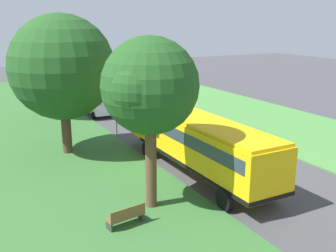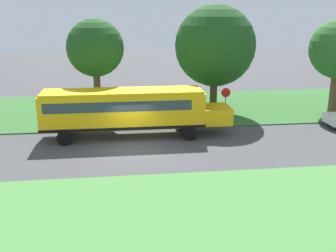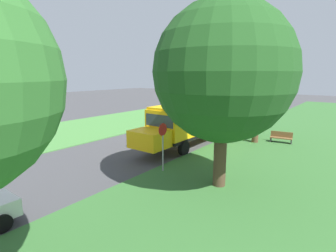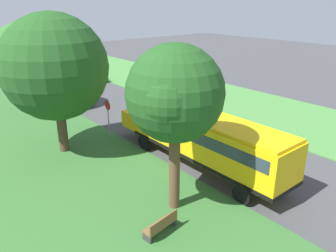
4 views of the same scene
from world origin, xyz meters
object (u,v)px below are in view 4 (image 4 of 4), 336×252
(car_white_nearest, at_px, (75,94))
(oak_tree_beside_bus, at_px, (174,95))
(park_bench, at_px, (161,225))
(oak_tree_far_end, at_px, (23,52))
(stop_sign, at_px, (108,115))
(car_green_middle, at_px, (91,74))
(school_bus, at_px, (202,135))
(oak_tree_roadside_mid, at_px, (57,65))

(car_white_nearest, relative_size, oak_tree_beside_bus, 0.58)
(car_white_nearest, xyz_separation_m, park_bench, (-5.43, -19.70, -0.40))
(oak_tree_far_end, distance_m, stop_sign, 10.41)
(car_green_middle, bearing_deg, oak_tree_beside_bus, -109.79)
(oak_tree_far_end, bearing_deg, car_white_nearest, -3.98)
(car_green_middle, xyz_separation_m, stop_sign, (-7.40, -17.00, 0.86))
(school_bus, height_order, oak_tree_roadside_mid, oak_tree_roadside_mid)
(car_white_nearest, height_order, oak_tree_roadside_mid, oak_tree_roadside_mid)
(park_bench, bearing_deg, stop_sign, 70.72)
(oak_tree_far_end, height_order, park_bench, oak_tree_far_end)
(oak_tree_roadside_mid, height_order, stop_sign, oak_tree_roadside_mid)
(car_white_nearest, relative_size, car_green_middle, 1.00)
(car_green_middle, height_order, park_bench, car_green_middle)
(car_white_nearest, distance_m, oak_tree_beside_bus, 19.62)
(oak_tree_beside_bus, bearing_deg, park_bench, -146.42)
(park_bench, bearing_deg, car_green_middle, 68.06)
(school_bus, relative_size, oak_tree_beside_bus, 1.64)
(oak_tree_beside_bus, distance_m, oak_tree_roadside_mid, 9.18)
(oak_tree_beside_bus, bearing_deg, oak_tree_roadside_mid, 97.36)
(oak_tree_roadside_mid, xyz_separation_m, park_bench, (-0.37, -10.13, -5.07))
(school_bus, relative_size, car_green_middle, 2.82)
(car_green_middle, xyz_separation_m, oak_tree_roadside_mid, (-10.66, -17.25, 4.67))
(stop_sign, bearing_deg, oak_tree_roadside_mid, -175.69)
(school_bus, relative_size, stop_sign, 4.53)
(oak_tree_beside_bus, bearing_deg, school_bus, 28.59)
(car_white_nearest, relative_size, oak_tree_roadside_mid, 0.51)
(car_white_nearest, relative_size, oak_tree_far_end, 0.58)
(oak_tree_far_end, bearing_deg, oak_tree_roadside_mid, -96.18)
(car_green_middle, bearing_deg, stop_sign, -113.52)
(oak_tree_far_end, bearing_deg, car_green_middle, 37.64)
(oak_tree_beside_bus, xyz_separation_m, oak_tree_far_end, (-0.11, 18.95, -0.37))
(oak_tree_beside_bus, xyz_separation_m, oak_tree_roadside_mid, (-1.18, 9.10, 0.06))
(oak_tree_roadside_mid, distance_m, oak_tree_far_end, 9.91)
(oak_tree_far_end, bearing_deg, park_bench, -94.11)
(car_white_nearest, xyz_separation_m, stop_sign, (-1.80, -9.32, 0.86))
(school_bus, height_order, car_green_middle, school_bus)
(park_bench, bearing_deg, oak_tree_roadside_mid, 87.91)
(car_green_middle, distance_m, oak_tree_far_end, 12.83)
(oak_tree_roadside_mid, distance_m, stop_sign, 5.02)
(car_white_nearest, distance_m, oak_tree_roadside_mid, 11.79)
(car_green_middle, relative_size, park_bench, 2.66)
(car_white_nearest, bearing_deg, oak_tree_roadside_mid, -117.87)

